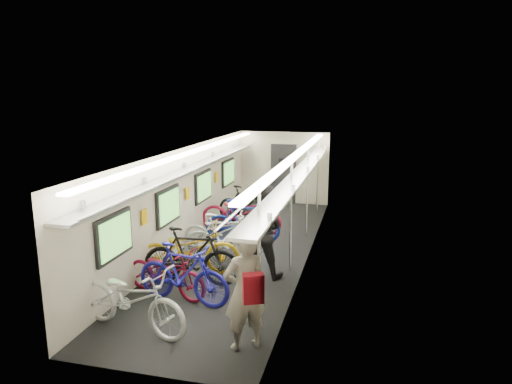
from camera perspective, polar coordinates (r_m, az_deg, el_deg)
The scene contains 14 objects.
train_car_shell at distance 11.23m, azimuth -2.27°, elevation 1.99°, with size 10.00×10.00×10.00m.
bicycle_0 at distance 7.52m, azimuth -15.26°, elevation -12.72°, with size 0.72×2.06×1.08m, color silver.
bicycle_1 at distance 8.25m, azimuth -9.14°, elevation -10.07°, with size 0.52×1.82×1.10m, color #1E1A9E.
bicycle_2 at distance 8.62m, azimuth -11.19°, elevation -9.79°, with size 0.61×1.75×0.92m, color maroon.
bicycle_3 at distance 8.97m, azimuth -8.11°, elevation -7.97°, with size 0.54×1.92×1.16m, color black.
bicycle_4 at distance 9.48m, azimuth -8.33°, elevation -7.11°, with size 0.71×2.04×1.07m, color gold.
bicycle_5 at distance 10.16m, azimuth -4.04°, elevation -5.65°, with size 0.51×1.80×1.08m, color silver.
bicycle_6 at distance 10.87m, azimuth -4.47°, elevation -4.89°, with size 0.61×1.75×0.92m, color #ADADB2.
bicycle_7 at distance 11.28m, azimuth -1.66°, elevation -3.69°, with size 0.52×1.86×1.12m, color navy.
bicycle_8 at distance 11.99m, azimuth -1.89°, elevation -2.64°, with size 0.76×2.19×1.15m, color maroon.
bicycle_9 at distance 12.77m, azimuth -1.22°, elevation -1.76°, with size 0.53×1.86×1.12m, color black.
passenger_near at distance 6.67m, azimuth -1.41°, elevation -12.32°, with size 0.65×0.43×1.78m, color gray.
passenger_mid at distance 9.19m, azimuth 0.62°, elevation -4.83°, with size 0.93×0.73×1.92m, color black.
backpack at distance 5.82m, azimuth -0.34°, elevation -11.94°, with size 0.26×0.14×0.38m, color maroon.
Camera 1 is at (2.71, -9.90, 3.67)m, focal length 32.00 mm.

